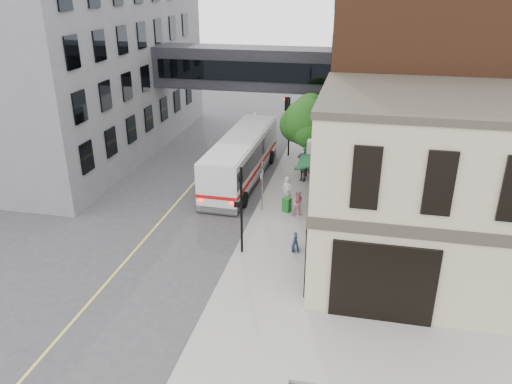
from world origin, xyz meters
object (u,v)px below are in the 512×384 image
at_px(pedestrian_a, 287,191).
at_px(sandwich_board, 295,242).
at_px(pedestrian_c, 302,167).
at_px(bus, 242,157).
at_px(pedestrian_b, 299,204).
at_px(newspaper_box, 287,205).

distance_m(pedestrian_a, sandwich_board, 5.56).
bearing_deg(sandwich_board, pedestrian_c, 84.55).
bearing_deg(sandwich_board, bus, 108.19).
distance_m(pedestrian_a, pedestrian_c, 3.99).
distance_m(pedestrian_b, sandwich_board, 4.00).
bearing_deg(bus, pedestrian_a, -44.11).
bearing_deg(pedestrian_c, bus, -144.36).
xyz_separation_m(bus, pedestrian_b, (4.55, -4.95, -0.79)).
height_order(pedestrian_b, newspaper_box, pedestrian_b).
height_order(bus, sandwich_board, bus).
bearing_deg(pedestrian_b, pedestrian_a, 113.08).
height_order(pedestrian_a, newspaper_box, pedestrian_a).
xyz_separation_m(pedestrian_c, newspaper_box, (-0.26, -4.97, -0.54)).
distance_m(bus, newspaper_box, 6.02).
bearing_deg(pedestrian_c, pedestrian_b, -55.39).
height_order(newspaper_box, sandwich_board, sandwich_board).
relative_size(bus, pedestrian_b, 7.40).
bearing_deg(sandwich_board, pedestrian_b, 84.81).
bearing_deg(pedestrian_a, newspaper_box, -65.32).
bearing_deg(pedestrian_a, pedestrian_c, 98.98).
relative_size(pedestrian_a, pedestrian_b, 1.13).
xyz_separation_m(bus, sandwich_board, (4.94, -8.92, -1.11)).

